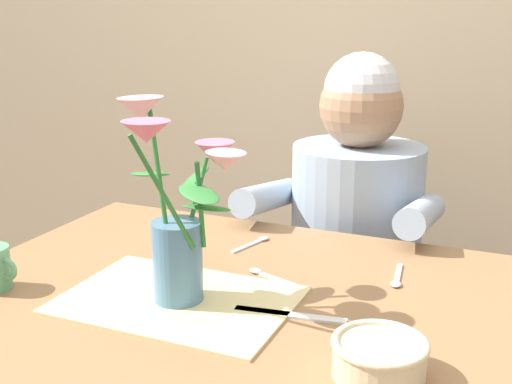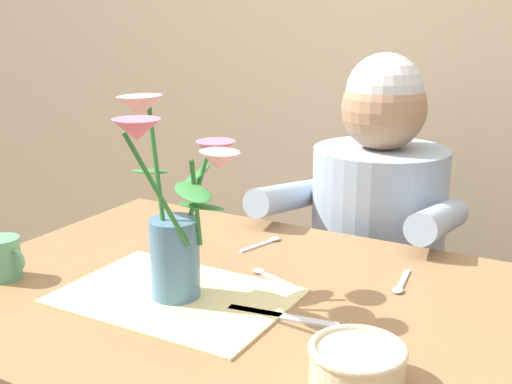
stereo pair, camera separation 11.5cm
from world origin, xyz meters
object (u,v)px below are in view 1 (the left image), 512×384
object	(u,v)px
ceramic_bowl	(379,357)
flower_vase	(179,212)
dinner_knife	(290,315)
seated_person	(352,269)

from	to	relation	value
ceramic_bowl	flower_vase	bearing A→B (deg)	164.85
flower_vase	dinner_knife	xyz separation A→B (m)	(0.19, 0.02, -0.16)
ceramic_bowl	seated_person	bearing A→B (deg)	107.18
seated_person	dinner_knife	world-z (taller)	seated_person
flower_vase	dinner_knife	world-z (taller)	flower_vase
dinner_knife	ceramic_bowl	bearing A→B (deg)	-42.56
seated_person	dinner_knife	bearing A→B (deg)	-83.46
flower_vase	ceramic_bowl	bearing A→B (deg)	-15.15
seated_person	flower_vase	bearing A→B (deg)	-99.71
ceramic_bowl	dinner_knife	distance (m)	0.22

